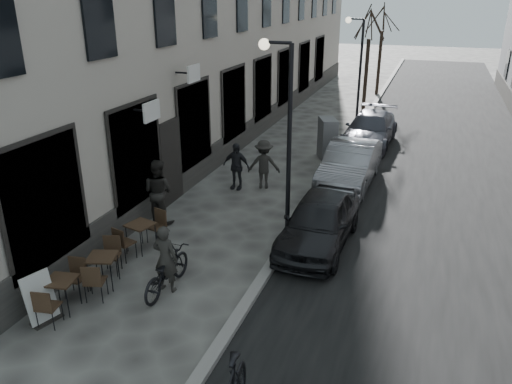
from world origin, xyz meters
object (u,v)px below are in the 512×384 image
Objects in this scene: utility_cabinet at (327,139)px; bicycle at (166,271)px; bistro_set_a at (62,291)px; car_near at (319,221)px; streetlamp_far at (357,61)px; streetlamp_near at (283,118)px; car_far at (370,129)px; pedestrian_near at (158,191)px; pedestrian_far at (236,166)px; sign_board at (41,302)px; pedestrian_mid at (264,164)px; tree_near at (370,23)px; tree_far at (383,18)px; bistro_set_b at (103,268)px; car_mid at (350,165)px; bistro_set_c at (141,234)px.

utility_cabinet reaches higher than bicycle.
car_near is at bearing 36.54° from bistro_set_a.
car_near is at bearing -84.66° from streetlamp_far.
bicycle is at bearing -111.86° from streetlamp_near.
car_far is at bearing 82.71° from streetlamp_near.
utility_cabinet is 10.58m from bicycle.
car_far is at bearing 91.79° from car_near.
pedestrian_near reaches higher than pedestrian_far.
streetlamp_far is 16.03m from bicycle.
pedestrian_far reaches higher than bistro_set_a.
streetlamp_near is 1.00× the size of streetlamp_far.
pedestrian_near reaches higher than bicycle.
sign_board is 8.63m from pedestrian_mid.
tree_near is 3.15× the size of bicycle.
sign_board is (-3.36, -26.55, -4.24)m from tree_far.
bistro_set_a is at bearing -93.84° from pedestrian_far.
bistro_set_a is (-3.22, -26.11, -4.23)m from tree_far.
car_far is at bearing 91.01° from sign_board.
streetlamp_far is at bearing -115.62° from pedestrian_mid.
bicycle is (-1.57, -18.73, -4.19)m from tree_near.
pedestrian_near is at bearing 81.13° from bistro_set_b.
streetlamp_far is at bearing 62.14° from bistro_set_b.
car_near is (1.17, -12.55, -2.49)m from streetlamp_far.
utility_cabinet is (-0.17, 6.76, -2.36)m from streetlamp_near.
sign_board is (-0.38, -1.51, -0.03)m from bistro_set_b.
bistro_set_b is 1.45m from bicycle.
utility_cabinet is at bearing 93.64° from sign_board.
pedestrian_near is 1.12× the size of pedestrian_mid.
car_mid is at bearing -171.38° from pedestrian_mid.
pedestrian_near is at bearing -102.60° from tree_near.
tree_far is (0.07, 9.00, 1.50)m from streetlamp_far.
bistro_set_a is at bearing -131.65° from car_near.
streetlamp_far is 1.29× the size of car_near.
bistro_set_c is 7.68m from car_mid.
pedestrian_far is at bearing -153.24° from car_mid.
pedestrian_mid is at bearing 95.78° from sign_board.
streetlamp_near is 0.89× the size of tree_near.
pedestrian_near is 10.84m from car_far.
streetlamp_far is 3.95m from car_far.
streetlamp_far is 9.12m from tree_far.
bistro_set_b is at bearing -114.70° from car_mid.
bistro_set_a is 2.78m from bistro_set_c.
pedestrian_near is at bearing 118.65° from bistro_set_c.
utility_cabinet is at bearing -106.13° from pedestrian_near.
bistro_set_b is (0.24, 1.07, 0.01)m from bistro_set_a.
bistro_set_b is (-2.91, -16.05, -2.71)m from streetlamp_far.
car_mid is (0.00, 4.66, 0.05)m from car_near.
car_near is (4.32, 4.56, 0.24)m from bistro_set_a.
bistro_set_b is 0.93× the size of pedestrian_mid.
tree_near is at bearing 89.72° from streetlamp_near.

